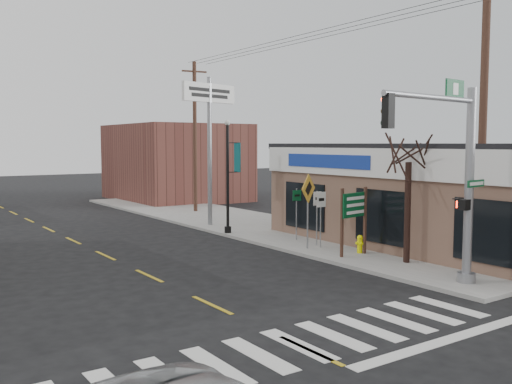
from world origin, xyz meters
TOP-DOWN VIEW (x-y plane):
  - ground at (0.00, 0.00)m, footprint 140.00×140.00m
  - sidewalk_right at (9.00, 13.00)m, footprint 6.00×38.00m
  - center_line at (0.00, 8.00)m, footprint 0.12×56.00m
  - crosswalk at (0.00, 0.40)m, footprint 11.00×2.20m
  - thrift_store at (14.50, 6.00)m, footprint 12.00×14.00m
  - bldg_distant_right at (12.00, 30.00)m, footprint 8.00×10.00m
  - traffic_signal_pole at (6.50, 1.41)m, footprint 4.63×0.37m
  - guide_sign at (7.32, 6.24)m, footprint 1.42×0.13m
  - fire_hydrant at (7.81, 6.44)m, footprint 0.22×0.22m
  - ped_crossing_sign at (6.80, 8.26)m, footprint 1.14×0.08m
  - lamp_post at (6.36, 13.38)m, footprint 0.67×0.53m
  - dance_center_sign at (6.94, 16.13)m, footprint 3.47×0.22m
  - bare_tree at (7.96, 4.32)m, footprint 2.60×2.60m
  - shrub_front at (9.41, 3.28)m, footprint 1.22×1.22m
  - shrub_back at (10.92, 8.74)m, footprint 1.06×1.06m
  - utility_pole_near at (9.50, 2.58)m, footprint 1.76×0.26m
  - utility_pole_far at (9.11, 21.65)m, footprint 1.55×0.23m

SIDE VIEW (x-z plane):
  - ground at x=0.00m, z-range 0.00..0.00m
  - center_line at x=0.00m, z-range 0.00..0.01m
  - crosswalk at x=0.00m, z-range 0.00..0.01m
  - sidewalk_right at x=9.00m, z-range 0.00..0.13m
  - fire_hydrant at x=7.81m, z-range 0.16..0.84m
  - shrub_back at x=10.92m, z-range 0.13..0.92m
  - shrub_front at x=9.41m, z-range 0.13..1.04m
  - guide_sign at x=7.32m, z-range 0.51..3.01m
  - thrift_store at x=14.50m, z-range 0.00..4.00m
  - ped_crossing_sign at x=6.80m, z-range 0.65..3.58m
  - bldg_distant_right at x=12.00m, z-range 0.00..5.60m
  - lamp_post at x=6.36m, z-range 0.55..5.72m
  - traffic_signal_pole at x=6.50m, z-range 0.69..6.57m
  - bare_tree at x=7.96m, z-range 1.62..6.82m
  - utility_pole_far at x=9.11m, z-range 0.24..9.18m
  - utility_pole_near at x=9.50m, z-range 0.26..10.35m
  - dance_center_sign at x=6.94m, z-range 1.94..9.32m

